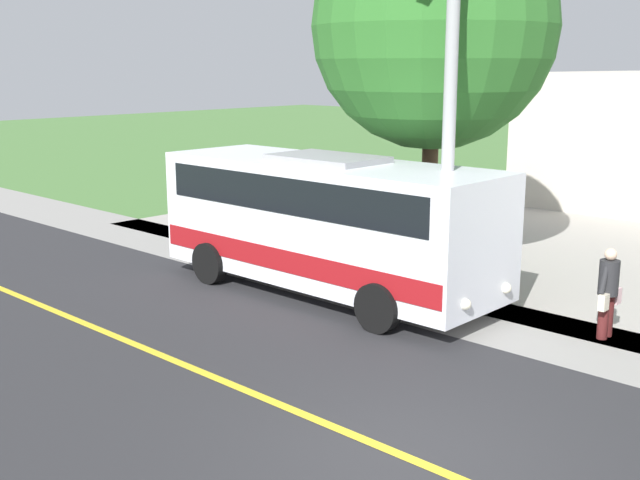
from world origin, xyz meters
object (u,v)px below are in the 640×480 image
street_light_pole (447,84)px  tree_curbside (434,27)px  shuttle_bus_front (327,218)px  pedestrian_waiting (608,291)px

street_light_pole → tree_curbside: (-2.53, -2.07, 1.12)m
tree_curbside → street_light_pole: bearing=39.4°
tree_curbside → shuttle_bus_front: bearing=-9.3°
shuttle_bus_front → tree_curbside: (-2.89, 0.47, 3.85)m
street_light_pole → pedestrian_waiting: bearing=107.7°
street_light_pole → tree_curbside: size_ratio=0.96×
street_light_pole → tree_curbside: 3.45m
pedestrian_waiting → street_light_pole: street_light_pole is taller
shuttle_bus_front → pedestrian_waiting: size_ratio=4.79×
pedestrian_waiting → street_light_pole: 4.56m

